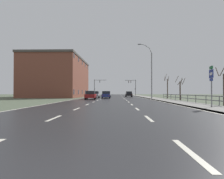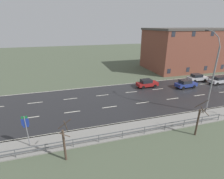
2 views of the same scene
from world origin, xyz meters
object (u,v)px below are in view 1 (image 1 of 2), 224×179
brick_building (59,78)px  car_near_right (91,95)px  car_far_right (106,95)px  car_near_left (129,94)px  traffic_signal_right (133,85)px  car_mid_centre (107,94)px  highway_sign (211,81)px  street_lamp_midground (151,72)px  traffic_signal_left (96,85)px  car_far_left (96,94)px

brick_building → car_near_right: bearing=-58.4°
car_far_right → brick_building: size_ratio=0.18×
car_far_right → car_near_right: (-2.37, -7.05, 0.00)m
car_near_right → brick_building: bearing=120.1°
car_near_left → traffic_signal_right: bearing=81.0°
car_near_right → car_near_left: bearing=66.2°
car_mid_centre → highway_sign: bearing=-74.0°
car_near_left → car_mid_centre: bearing=-143.0°
street_lamp_midground → car_mid_centre: bearing=126.9°
car_far_right → traffic_signal_right: bearing=72.2°
highway_sign → car_near_right: size_ratio=0.83×
traffic_signal_right → car_near_right: (-10.92, -38.84, -3.35)m
highway_sign → car_far_right: (-10.00, 26.32, -1.41)m
traffic_signal_left → car_mid_centre: 25.07m
car_near_left → car_far_right: bearing=-115.0°
street_lamp_midground → highway_sign: 22.59m
highway_sign → brick_building: bearing=122.2°
highway_sign → car_far_right: bearing=110.8°
brick_building → car_far_right: bearing=-39.8°
car_near_left → car_near_right: bearing=-113.0°
car_far_right → car_near_right: size_ratio=1.01×
car_mid_centre → brick_building: brick_building is taller
highway_sign → car_mid_centre: 36.02m
car_near_right → traffic_signal_left: bearing=93.0°
highway_sign → street_lamp_midground: bearing=92.5°
highway_sign → car_near_left: size_ratio=0.84×
car_mid_centre → brick_building: (-13.61, 3.22, 4.54)m
traffic_signal_right → car_mid_centre: (-8.68, -23.57, -3.35)m
brick_building → highway_sign: bearing=-57.8°
traffic_signal_left → brick_building: bearing=-111.5°
traffic_signal_left → car_near_right: size_ratio=1.52×
car_far_left → traffic_signal_left: bearing=97.2°
car_far_left → car_near_right: size_ratio=1.00×
car_near_left → car_near_right: (-8.14, -19.83, 0.00)m
highway_sign → traffic_signal_right: size_ratio=0.56×
traffic_signal_right → brick_building: bearing=-137.6°
traffic_signal_left → car_near_right: (3.10, -39.54, -3.29)m
street_lamp_midground → brick_building: street_lamp_midground is taller
highway_sign → traffic_signal_right: (-1.45, 58.11, 1.94)m
street_lamp_midground → traffic_signal_right: (-0.47, 35.75, -1.14)m
traffic_signal_right → car_far_right: traffic_signal_right is taller
car_near_left → brick_building: bearing=-176.8°
street_lamp_midground → car_mid_centre: (-9.16, 12.18, -4.48)m
street_lamp_midground → traffic_signal_left: bearing=111.7°
highway_sign → car_mid_centre: highway_sign is taller
street_lamp_midground → traffic_signal_right: bearing=90.8°
highway_sign → brick_building: 44.72m
street_lamp_midground → car_near_right: size_ratio=2.62×
traffic_signal_left → brick_building: brick_building is taller
car_mid_centre → car_far_right: bearing=-89.5°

